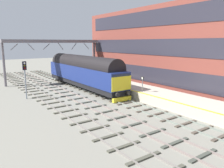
% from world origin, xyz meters
% --- Properties ---
extents(ground_plane, '(140.00, 140.00, 0.00)m').
position_xyz_m(ground_plane, '(0.00, 0.00, 0.00)').
color(ground_plane, gray).
rests_on(ground_plane, ground).
extents(track_main, '(2.50, 60.00, 0.15)m').
position_xyz_m(track_main, '(0.00, 0.00, 0.06)').
color(track_main, slate).
rests_on(track_main, ground).
extents(track_adjacent_west, '(2.50, 60.00, 0.15)m').
position_xyz_m(track_adjacent_west, '(-3.48, -0.00, 0.06)').
color(track_adjacent_west, gray).
rests_on(track_adjacent_west, ground).
extents(track_adjacent_far_west, '(2.50, 60.00, 0.15)m').
position_xyz_m(track_adjacent_far_west, '(-6.49, -0.00, 0.06)').
color(track_adjacent_far_west, slate).
rests_on(track_adjacent_far_west, ground).
extents(station_platform, '(4.00, 44.00, 1.01)m').
position_xyz_m(station_platform, '(3.60, 0.00, 0.50)').
color(station_platform, '#BCB29F').
rests_on(station_platform, ground).
extents(station_building, '(4.15, 32.99, 11.31)m').
position_xyz_m(station_building, '(9.22, -0.77, 5.66)').
color(station_building, brown).
rests_on(station_building, ground).
extents(diesel_locomotive, '(2.74, 18.49, 4.68)m').
position_xyz_m(diesel_locomotive, '(0.00, 6.24, 2.48)').
color(diesel_locomotive, black).
rests_on(diesel_locomotive, ground).
extents(signal_post_near, '(0.44, 0.22, 4.36)m').
position_xyz_m(signal_post_near, '(-8.30, 4.49, 2.81)').
color(signal_post_near, gray).
rests_on(signal_post_near, ground).
extents(platform_number_sign, '(0.10, 0.44, 1.74)m').
position_xyz_m(platform_number_sign, '(2.10, -3.85, 2.17)').
color(platform_number_sign, slate).
rests_on(platform_number_sign, station_platform).
extents(waiting_passenger, '(0.40, 0.50, 1.64)m').
position_xyz_m(waiting_passenger, '(3.60, 3.85, 1.99)').
color(waiting_passenger, '#37353F').
rests_on(waiting_passenger, station_platform).
extents(overhead_footbridge, '(15.79, 2.00, 6.90)m').
position_xyz_m(overhead_footbridge, '(-1.20, 13.94, 6.32)').
color(overhead_footbridge, slate).
rests_on(overhead_footbridge, ground).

